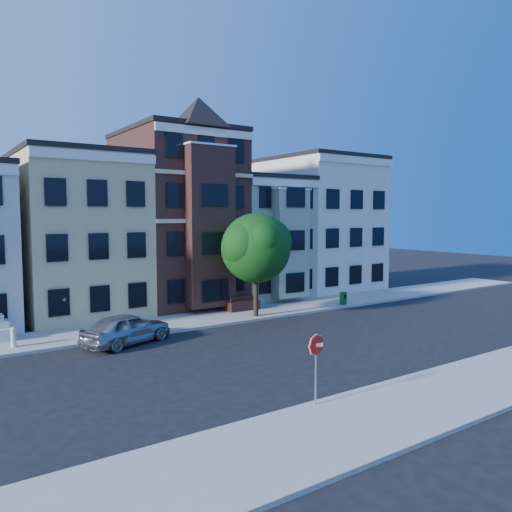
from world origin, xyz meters
TOP-DOWN VIEW (x-y plane):
  - ground at (0.00, 0.00)m, footprint 120.00×120.00m
  - far_sidewalk at (0.00, 8.00)m, footprint 60.00×4.00m
  - near_sidewalk at (0.00, -8.00)m, footprint 60.00×4.00m
  - house_yellow at (-7.00, 14.50)m, footprint 7.00×9.00m
  - house_brown at (0.00, 14.50)m, footprint 7.00×9.00m
  - house_green at (6.50, 14.50)m, footprint 6.00×9.00m
  - house_cream at (13.50, 14.50)m, footprint 8.00×9.00m
  - street_tree at (1.59, 6.72)m, footprint 8.47×8.47m
  - parked_car at (-7.16, 5.20)m, footprint 5.00×3.33m
  - newspaper_box at (8.85, 6.55)m, footprint 0.49×0.46m
  - fire_hydrant at (-11.95, 7.19)m, footprint 0.29×0.29m
  - stop_sign at (-4.93, -6.30)m, footprint 0.74×0.27m

SIDE VIEW (x-z plane):
  - ground at x=0.00m, z-range 0.00..0.00m
  - far_sidewalk at x=0.00m, z-range 0.00..0.15m
  - near_sidewalk at x=0.00m, z-range 0.00..0.15m
  - fire_hydrant at x=-11.95m, z-range 0.15..0.91m
  - newspaper_box at x=8.85m, z-range 0.15..1.03m
  - parked_car at x=-7.16m, z-range 0.00..1.58m
  - stop_sign at x=-4.93m, z-range 0.15..2.81m
  - street_tree at x=1.59m, z-range 0.15..7.98m
  - house_green at x=6.50m, z-range 0.00..9.00m
  - house_yellow at x=-7.00m, z-range 0.00..10.00m
  - house_cream at x=13.50m, z-range 0.00..11.00m
  - house_brown at x=0.00m, z-range 0.00..12.00m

